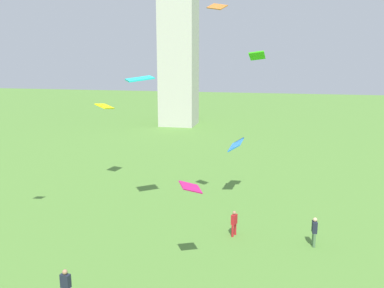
# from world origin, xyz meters

# --- Properties ---
(person_0) EXTENTS (0.29, 0.54, 1.75)m
(person_0) POSITION_xyz_m (10.11, 18.24, 0.99)
(person_0) COLOR #51754C
(person_0) RESTS_ON ground_plane
(person_1) EXTENTS (0.51, 0.32, 1.66)m
(person_1) POSITION_xyz_m (-1.05, 10.13, 0.94)
(person_1) COLOR silver
(person_1) RESTS_ON ground_plane
(person_2) EXTENTS (0.37, 0.48, 1.60)m
(person_2) POSITION_xyz_m (5.43, 18.60, 0.91)
(person_2) COLOR red
(person_2) RESTS_ON ground_plane
(kite_flying_0) EXTENTS (1.12, 1.77, 0.96)m
(kite_flying_0) POSITION_xyz_m (4.73, 25.42, 4.24)
(kite_flying_0) COLOR #2B81E2
(kite_flying_1) EXTENTS (1.04, 1.36, 0.64)m
(kite_flying_1) POSITION_xyz_m (6.26, 22.47, 10.83)
(kite_flying_1) COLOR #2CB70D
(kite_flying_2) EXTENTS (1.20, 1.68, 0.59)m
(kite_flying_2) POSITION_xyz_m (-6.53, 26.88, 6.70)
(kite_flying_2) COLOR yellow
(kite_flying_4) EXTENTS (1.20, 1.23, 0.63)m
(kite_flying_4) POSITION_xyz_m (3.80, 13.68, 4.62)
(kite_flying_4) COLOR #C51B6C
(kite_flying_5) EXTENTS (2.04, 1.90, 0.37)m
(kite_flying_5) POSITION_xyz_m (-1.00, 20.30, 9.38)
(kite_flying_5) COLOR #20CFD5
(kite_flying_6) EXTENTS (1.26, 1.07, 0.52)m
(kite_flying_6) POSITION_xyz_m (3.97, 20.13, 13.63)
(kite_flying_6) COLOR orange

